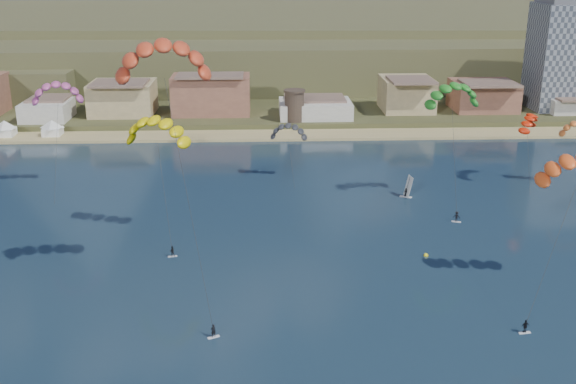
{
  "coord_description": "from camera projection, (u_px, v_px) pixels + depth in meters",
  "views": [
    {
      "loc": [
        -4.01,
        -68.55,
        44.94
      ],
      "look_at": [
        0.0,
        32.0,
        10.0
      ],
      "focal_mm": 42.73,
      "sensor_mm": 36.0,
      "label": 1
    }
  ],
  "objects": [
    {
      "name": "foothills",
      "position": [
        321.0,
        42.0,
        296.89
      ],
      "size": [
        940.0,
        210.0,
        18.0
      ],
      "color": "brown",
      "rests_on": "ground"
    },
    {
      "name": "buoy",
      "position": [
        426.0,
        255.0,
        107.86
      ],
      "size": [
        0.73,
        0.73,
        0.73
      ],
      "color": "yellow",
      "rests_on": "ground"
    },
    {
      "name": "watchtower",
      "position": [
        294.0,
        105.0,
        185.3
      ],
      "size": [
        5.82,
        5.82,
        8.6
      ],
      "color": "#47382D",
      "rests_on": "ground"
    },
    {
      "name": "apartment_tower",
      "position": [
        568.0,
        54.0,
        197.77
      ],
      "size": [
        20.0,
        16.0,
        32.0
      ],
      "color": "gray",
      "rests_on": "ground"
    },
    {
      "name": "ground",
      "position": [
        299.0,
        363.0,
        79.59
      ],
      "size": [
        2400.0,
        2400.0,
        0.0
      ],
      "primitive_type": "plane",
      "color": "black",
      "rests_on": "ground"
    },
    {
      "name": "beach",
      "position": [
        277.0,
        135.0,
        179.57
      ],
      "size": [
        2200.0,
        12.0,
        0.9
      ],
      "color": "tan",
      "rests_on": "ground"
    },
    {
      "name": "windsurfer",
      "position": [
        407.0,
        191.0,
        133.73
      ],
      "size": [
        2.6,
        2.71,
        4.24
      ],
      "color": "silver",
      "rests_on": "ground"
    },
    {
      "name": "kitesurfer_red",
      "position": [
        163.0,
        54.0,
        84.48
      ],
      "size": [
        13.15,
        15.58,
        36.75
      ],
      "color": "silver",
      "rests_on": "ground"
    },
    {
      "name": "town",
      "position": [
        132.0,
        95.0,
        190.62
      ],
      "size": [
        400.0,
        24.0,
        12.0
      ],
      "color": "silver",
      "rests_on": "ground"
    },
    {
      "name": "land",
      "position": [
        264.0,
        8.0,
        608.19
      ],
      "size": [
        2200.0,
        900.0,
        4.0
      ],
      "color": "brown",
      "rests_on": "ground"
    },
    {
      "name": "distant_kite_pink",
      "position": [
        57.0,
        89.0,
        130.25
      ],
      "size": [
        10.59,
        7.06,
        23.72
      ],
      "color": "#262626",
      "rests_on": "ground"
    },
    {
      "name": "distant_kite_dark",
      "position": [
        289.0,
        129.0,
        141.81
      ],
      "size": [
        8.45,
        6.25,
        14.05
      ],
      "color": "#262626",
      "rests_on": "ground"
    },
    {
      "name": "distant_kite_red",
      "position": [
        529.0,
        119.0,
        137.64
      ],
      "size": [
        6.79,
        8.43,
        16.53
      ],
      "color": "#262626",
      "rests_on": "ground"
    },
    {
      "name": "kitesurfer_green",
      "position": [
        453.0,
        92.0,
        124.26
      ],
      "size": [
        11.43,
        13.98,
        24.28
      ],
      "color": "silver",
      "rests_on": "ground"
    },
    {
      "name": "kitesurfer_yellow",
      "position": [
        157.0,
        126.0,
        109.8
      ],
      "size": [
        12.21,
        13.15,
        21.96
      ],
      "color": "silver",
      "rests_on": "ground"
    }
  ]
}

